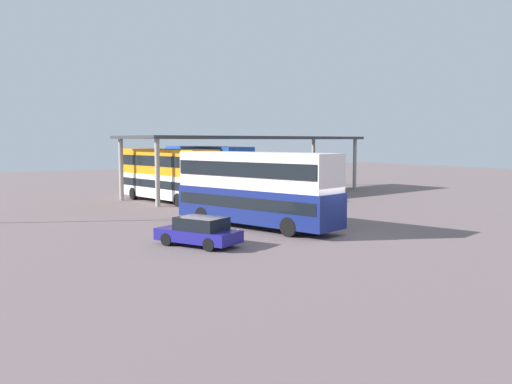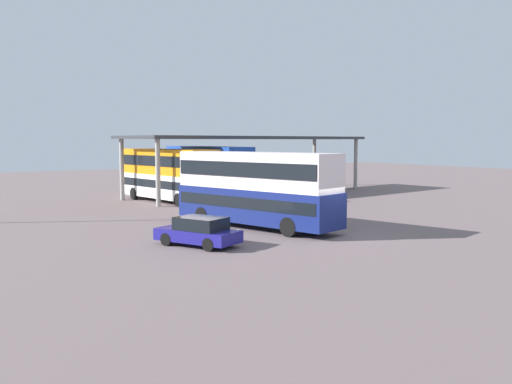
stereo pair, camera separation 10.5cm
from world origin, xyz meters
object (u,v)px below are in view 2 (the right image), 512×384
double_decker_main (256,187)px  double_decker_mid_row (207,170)px  double_decker_near_canopy (168,173)px  parked_hatchback (199,231)px

double_decker_main → double_decker_mid_row: 16.89m
double_decker_main → double_decker_near_canopy: double_decker_main is taller
double_decker_near_canopy → parked_hatchback: bearing=151.9°
double_decker_mid_row → parked_hatchback: bearing=150.4°
double_decker_main → double_decker_mid_row: size_ratio=0.91×
double_decker_main → double_decker_near_canopy: (1.21, 14.75, -0.01)m
parked_hatchback → double_decker_main: bearing=-84.0°
double_decker_main → double_decker_near_canopy: bearing=-20.1°
parked_hatchback → double_decker_mid_row: bearing=-53.7°
double_decker_main → parked_hatchback: 6.17m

